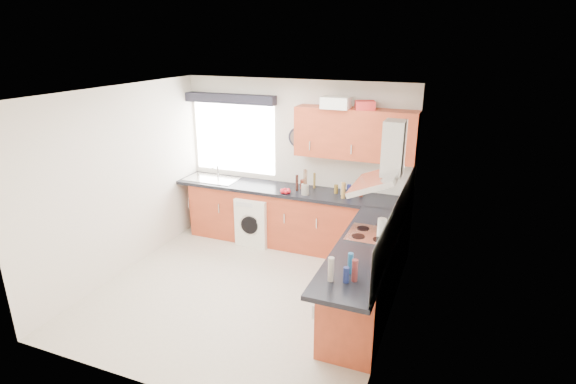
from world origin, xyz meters
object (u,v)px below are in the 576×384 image
at_px(oven, 368,272).
at_px(upper_cabinets, 355,134).
at_px(extractor_hood, 385,164).
at_px(washing_machine, 257,219).

height_order(oven, upper_cabinets, upper_cabinets).
distance_m(oven, upper_cabinets, 1.99).
xyz_separation_m(extractor_hood, upper_cabinets, (-0.65, 1.33, 0.03)).
distance_m(extractor_hood, upper_cabinets, 1.48).
xyz_separation_m(oven, upper_cabinets, (-0.55, 1.32, 1.38)).
bearing_deg(extractor_hood, upper_cabinets, 116.13).
bearing_deg(washing_machine, oven, -26.63).
bearing_deg(upper_cabinets, extractor_hood, -63.87).
bearing_deg(oven, upper_cabinets, 112.54).
xyz_separation_m(extractor_hood, washing_machine, (-2.09, 1.10, -1.39)).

